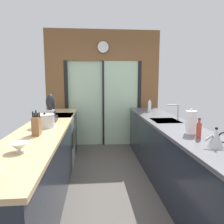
{
  "coord_description": "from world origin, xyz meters",
  "views": [
    {
      "loc": [
        -0.25,
        -2.69,
        1.53
      ],
      "look_at": [
        0.08,
        0.91,
        1.01
      ],
      "focal_mm": 34.48,
      "sensor_mm": 36.0,
      "label": 1
    }
  ],
  "objects": [
    {
      "name": "stock_pot",
      "position": [
        -0.89,
        0.2,
        1.01
      ],
      "size": [
        0.26,
        0.26,
        0.2
      ],
      "color": "#B7BABC",
      "rests_on": "left_counter_run"
    },
    {
      "name": "knife_block",
      "position": [
        -0.89,
        -0.23,
        1.03
      ],
      "size": [
        0.09,
        0.14,
        0.29
      ],
      "color": "brown",
      "rests_on": "left_counter_run"
    },
    {
      "name": "soap_bottle_near",
      "position": [
        0.89,
        -0.52,
        1.01
      ],
      "size": [
        0.05,
        0.05,
        0.22
      ],
      "color": "#B23D2D",
      "rests_on": "right_counter_run"
    },
    {
      "name": "stand_mixer",
      "position": [
        -0.89,
        0.62,
        1.08
      ],
      "size": [
        0.17,
        0.27,
        0.42
      ],
      "color": "black",
      "rests_on": "left_counter_run"
    },
    {
      "name": "right_counter_run",
      "position": [
        0.91,
        0.3,
        0.46
      ],
      "size": [
        0.62,
        3.8,
        0.92
      ],
      "color": "#1E232D",
      "rests_on": "ground_plane"
    },
    {
      "name": "mixing_bowl_far",
      "position": [
        -0.89,
        -0.82,
        0.96
      ],
      "size": [
        0.17,
        0.17,
        0.08
      ],
      "color": "silver",
      "rests_on": "left_counter_run"
    },
    {
      "name": "paper_towel_roll",
      "position": [
        0.89,
        -0.32,
        1.05
      ],
      "size": [
        0.15,
        0.15,
        0.3
      ],
      "color": "#B7BABC",
      "rests_on": "right_counter_run"
    },
    {
      "name": "kettle",
      "position": [
        0.89,
        -0.84,
        1.0
      ],
      "size": [
        0.23,
        0.15,
        0.19
      ],
      "color": "#B7BABC",
      "rests_on": "right_counter_run"
    },
    {
      "name": "soap_bottle_far",
      "position": [
        0.89,
        1.52,
        1.03
      ],
      "size": [
        0.07,
        0.07,
        0.26
      ],
      "color": "silver",
      "rests_on": "right_counter_run"
    },
    {
      "name": "left_counter_run",
      "position": [
        -0.91,
        0.13,
        0.47
      ],
      "size": [
        0.62,
        3.8,
        0.92
      ],
      "color": "#1E232D",
      "rests_on": "ground_plane"
    },
    {
      "name": "oven_range",
      "position": [
        -0.91,
        1.25,
        0.46
      ],
      "size": [
        0.6,
        0.6,
        0.92
      ],
      "color": "#B7BABC",
      "rests_on": "ground_plane"
    },
    {
      "name": "ground_plane",
      "position": [
        0.0,
        0.6,
        -0.01
      ],
      "size": [
        5.04,
        7.6,
        0.02
      ],
      "primitive_type": "cube",
      "color": "#4C4742"
    },
    {
      "name": "sink_faucet",
      "position": [
        1.06,
        0.55,
        1.09
      ],
      "size": [
        0.19,
        0.02,
        0.26
      ],
      "color": "#B7BABC",
      "rests_on": "right_counter_run"
    },
    {
      "name": "back_wall_unit",
      "position": [
        0.0,
        2.4,
        1.52
      ],
      "size": [
        2.64,
        0.12,
        2.7
      ],
      "color": "brown",
      "rests_on": "ground_plane"
    }
  ]
}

